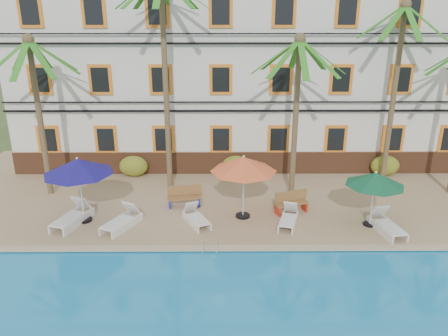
{
  "coord_description": "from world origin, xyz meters",
  "views": [
    {
      "loc": [
        -1.48,
        -14.96,
        8.56
      ],
      "look_at": [
        -1.37,
        3.0,
        2.0
      ],
      "focal_mm": 35.0,
      "sensor_mm": 36.0,
      "label": 1
    }
  ],
  "objects_px": {
    "umbrella_blue": "(78,167)",
    "lounger_d": "(288,218)",
    "palm_a": "(36,95)",
    "bench_left": "(184,196)",
    "palm_b": "(164,57)",
    "lounger_a": "(73,217)",
    "pool_ladder": "(210,250)",
    "lounger_b": "(122,220)",
    "umbrella_red": "(244,165)",
    "palm_c": "(297,95)",
    "bench_right": "(291,202)",
    "umbrella_green": "(375,179)",
    "lounger_c": "(196,217)",
    "palm_d": "(397,71)",
    "lounger_e": "(387,225)"
  },
  "relations": [
    {
      "from": "umbrella_blue",
      "to": "umbrella_red",
      "type": "relative_size",
      "value": 1.02
    },
    {
      "from": "palm_b",
      "to": "bench_right",
      "type": "xyz_separation_m",
      "value": [
        5.54,
        -2.96,
        -5.79
      ]
    },
    {
      "from": "bench_left",
      "to": "bench_right",
      "type": "bearing_deg",
      "value": -8.17
    },
    {
      "from": "palm_b",
      "to": "umbrella_blue",
      "type": "relative_size",
      "value": 3.56
    },
    {
      "from": "palm_a",
      "to": "palm_b",
      "type": "height_order",
      "value": "palm_b"
    },
    {
      "from": "palm_d",
      "to": "bench_left",
      "type": "height_order",
      "value": "palm_d"
    },
    {
      "from": "lounger_c",
      "to": "umbrella_red",
      "type": "bearing_deg",
      "value": 16.72
    },
    {
      "from": "palm_c",
      "to": "umbrella_blue",
      "type": "height_order",
      "value": "palm_c"
    },
    {
      "from": "umbrella_red",
      "to": "lounger_a",
      "type": "height_order",
      "value": "umbrella_red"
    },
    {
      "from": "lounger_a",
      "to": "bench_left",
      "type": "height_order",
      "value": "lounger_a"
    },
    {
      "from": "pool_ladder",
      "to": "lounger_b",
      "type": "bearing_deg",
      "value": 152.69
    },
    {
      "from": "umbrella_blue",
      "to": "lounger_b",
      "type": "height_order",
      "value": "umbrella_blue"
    },
    {
      "from": "lounger_a",
      "to": "bench_left",
      "type": "distance_m",
      "value": 4.75
    },
    {
      "from": "umbrella_green",
      "to": "umbrella_blue",
      "type": "bearing_deg",
      "value": 177.83
    },
    {
      "from": "palm_b",
      "to": "bench_left",
      "type": "xyz_separation_m",
      "value": [
        0.88,
        -2.29,
        -5.79
      ]
    },
    {
      "from": "palm_d",
      "to": "pool_ladder",
      "type": "xyz_separation_m",
      "value": [
        -8.69,
        -6.81,
        -5.54
      ]
    },
    {
      "from": "palm_b",
      "to": "palm_d",
      "type": "xyz_separation_m",
      "value": [
        10.82,
        0.63,
        -0.71
      ]
    },
    {
      "from": "bench_left",
      "to": "pool_ladder",
      "type": "xyz_separation_m",
      "value": [
        1.25,
        -3.88,
        -0.47
      ]
    },
    {
      "from": "palm_a",
      "to": "umbrella_blue",
      "type": "xyz_separation_m",
      "value": [
        2.48,
        -2.94,
        -2.33
      ]
    },
    {
      "from": "lounger_a",
      "to": "pool_ladder",
      "type": "bearing_deg",
      "value": -20.84
    },
    {
      "from": "palm_b",
      "to": "lounger_a",
      "type": "relative_size",
      "value": 4.56
    },
    {
      "from": "umbrella_red",
      "to": "bench_left",
      "type": "xyz_separation_m",
      "value": [
        -2.58,
        1.13,
        -1.88
      ]
    },
    {
      "from": "palm_c",
      "to": "umbrella_red",
      "type": "xyz_separation_m",
      "value": [
        -2.42,
        -2.39,
        -2.4
      ]
    },
    {
      "from": "umbrella_green",
      "to": "palm_c",
      "type": "bearing_deg",
      "value": 130.61
    },
    {
      "from": "palm_d",
      "to": "lounger_d",
      "type": "bearing_deg",
      "value": -139.34
    },
    {
      "from": "lounger_e",
      "to": "pool_ladder",
      "type": "relative_size",
      "value": 2.71
    },
    {
      "from": "lounger_c",
      "to": "pool_ladder",
      "type": "xyz_separation_m",
      "value": [
        0.62,
        -2.17,
        -0.26
      ]
    },
    {
      "from": "umbrella_red",
      "to": "bench_left",
      "type": "relative_size",
      "value": 1.77
    },
    {
      "from": "palm_c",
      "to": "lounger_a",
      "type": "distance_m",
      "value": 10.84
    },
    {
      "from": "palm_d",
      "to": "pool_ladder",
      "type": "relative_size",
      "value": 11.76
    },
    {
      "from": "palm_c",
      "to": "umbrella_green",
      "type": "bearing_deg",
      "value": -49.39
    },
    {
      "from": "bench_left",
      "to": "bench_right",
      "type": "relative_size",
      "value": 0.99
    },
    {
      "from": "lounger_b",
      "to": "lounger_e",
      "type": "bearing_deg",
      "value": -2.4
    },
    {
      "from": "lounger_d",
      "to": "umbrella_blue",
      "type": "bearing_deg",
      "value": 177.67
    },
    {
      "from": "palm_d",
      "to": "pool_ladder",
      "type": "height_order",
      "value": "palm_d"
    },
    {
      "from": "bench_left",
      "to": "bench_right",
      "type": "xyz_separation_m",
      "value": [
        4.66,
        -0.67,
        0.0
      ]
    },
    {
      "from": "palm_a",
      "to": "bench_left",
      "type": "bearing_deg",
      "value": -12.67
    },
    {
      "from": "umbrella_green",
      "to": "lounger_a",
      "type": "xyz_separation_m",
      "value": [
        -12.16,
        0.2,
        -1.68
      ]
    },
    {
      "from": "umbrella_blue",
      "to": "lounger_d",
      "type": "relative_size",
      "value": 1.54
    },
    {
      "from": "umbrella_green",
      "to": "pool_ladder",
      "type": "bearing_deg",
      "value": -163.14
    },
    {
      "from": "umbrella_green",
      "to": "lounger_c",
      "type": "distance_m",
      "value": 7.31
    },
    {
      "from": "bench_right",
      "to": "lounger_d",
      "type": "bearing_deg",
      "value": -102.08
    },
    {
      "from": "palm_d",
      "to": "lounger_d",
      "type": "height_order",
      "value": "palm_d"
    },
    {
      "from": "palm_b",
      "to": "lounger_e",
      "type": "bearing_deg",
      "value": -27.7
    },
    {
      "from": "umbrella_blue",
      "to": "pool_ladder",
      "type": "distance_m",
      "value": 6.29
    },
    {
      "from": "umbrella_green",
      "to": "bench_right",
      "type": "xyz_separation_m",
      "value": [
        -3.07,
        1.25,
        -1.53
      ]
    },
    {
      "from": "palm_d",
      "to": "lounger_c",
      "type": "height_order",
      "value": "palm_d"
    },
    {
      "from": "palm_a",
      "to": "pool_ladder",
      "type": "distance_m",
      "value": 10.56
    },
    {
      "from": "bench_left",
      "to": "bench_right",
      "type": "distance_m",
      "value": 4.71
    },
    {
      "from": "umbrella_blue",
      "to": "palm_a",
      "type": "bearing_deg",
      "value": 130.13
    }
  ]
}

